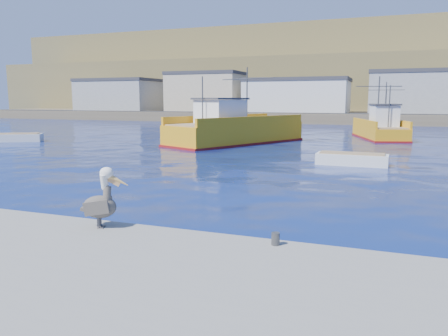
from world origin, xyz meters
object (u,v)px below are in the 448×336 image
object	(u,v)px
trawler_yellow_a	(234,130)
boat_orange	(384,123)
pelican	(101,202)
trawler_yellow_b	(380,129)
skiff_mid	(352,160)
skiff_left	(17,138)

from	to	relation	value
trawler_yellow_a	boat_orange	distance (m)	24.58
trawler_yellow_a	boat_orange	size ratio (longest dim) A/B	1.73
pelican	trawler_yellow_a	bearing A→B (deg)	101.66
boat_orange	trawler_yellow_b	bearing A→B (deg)	-91.72
trawler_yellow_a	skiff_mid	size ratio (longest dim) A/B	3.47
boat_orange	pelican	size ratio (longest dim) A/B	5.12
trawler_yellow_b	pelican	xyz separation A→B (m)	(-6.57, -36.82, 0.25)
trawler_yellow_a	skiff_left	bearing A→B (deg)	-164.29
trawler_yellow_a	skiff_left	world-z (taller)	trawler_yellow_a
trawler_yellow_b	skiff_left	xyz separation A→B (m)	(-31.88, -14.79, -0.64)
trawler_yellow_b	skiff_mid	xyz separation A→B (m)	(-1.33, -19.31, -0.66)
skiff_mid	trawler_yellow_a	bearing A→B (deg)	137.41
trawler_yellow_b	pelican	distance (m)	37.40
boat_orange	skiff_left	size ratio (longest dim) A/B	1.82
trawler_yellow_b	boat_orange	bearing A→B (deg)	88.28
boat_orange	skiff_left	world-z (taller)	boat_orange
trawler_yellow_b	skiff_mid	distance (m)	19.37
trawler_yellow_a	pelican	distance (m)	28.13
boat_orange	trawler_yellow_a	bearing A→B (deg)	-120.86
skiff_mid	boat_orange	bearing A→B (deg)	86.90
trawler_yellow_b	pelican	world-z (taller)	trawler_yellow_b
trawler_yellow_b	pelican	size ratio (longest dim) A/B	6.17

